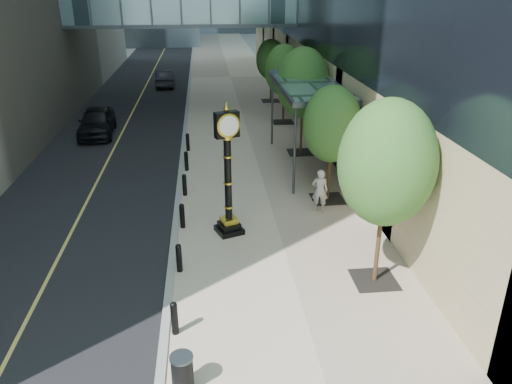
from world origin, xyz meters
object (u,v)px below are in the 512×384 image
car_far (165,78)px  street_clock (228,181)px  trash_bin (182,373)px  car_near (97,122)px  pedestrian (320,191)px

car_far → street_clock: bearing=96.3°
street_clock → trash_bin: (-1.52, -7.87, -1.69)m
trash_bin → car_near: bearing=105.3°
street_clock → pedestrian: street_clock is taller
pedestrian → car_near: (-11.36, 12.51, -0.11)m
trash_bin → car_far: (-2.74, 37.21, 0.25)m
pedestrian → car_far: size_ratio=0.41×
street_clock → trash_bin: street_clock is taller
trash_bin → car_near: car_near is taller
pedestrian → car_near: 16.90m
trash_bin → car_far: 37.32m
car_near → car_far: size_ratio=1.11×
street_clock → car_near: (-7.50, 14.06, -1.33)m
trash_bin → pedestrian: pedestrian is taller
car_near → car_far: bearing=74.6°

